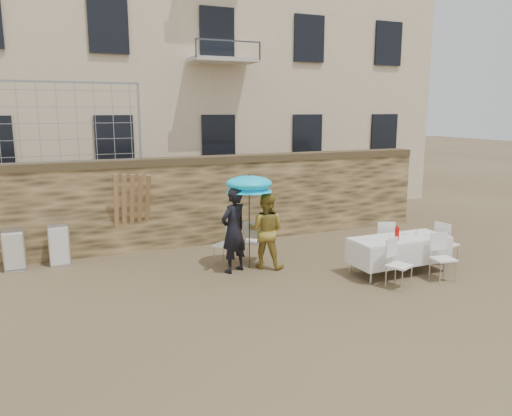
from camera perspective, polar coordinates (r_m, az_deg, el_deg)
name	(u,v)px	position (r m, az deg, el deg)	size (l,w,h in m)	color
ground	(286,314)	(8.65, 3.44, -11.97)	(80.00, 80.00, 0.00)	brown
stone_wall	(198,201)	(12.82, -6.63, 0.76)	(13.00, 0.50, 2.20)	brown
chain_link_fence	(68,123)	(12.11, -20.73, 9.05)	(3.20, 0.06, 1.80)	gray
man_suit	(234,230)	(10.50, -2.58, -2.55)	(0.66, 0.44, 1.82)	black
woman_dress	(266,231)	(10.80, 1.15, -2.60)	(0.80, 0.63, 1.65)	gold
umbrella	(249,186)	(10.56, -0.79, 2.49)	(1.03, 1.03, 1.92)	#3F3F44
couple_chair_left	(225,244)	(11.11, -3.57, -4.08)	(0.48, 0.48, 0.96)	white
couple_chair_right	(254,240)	(11.35, -0.24, -3.72)	(0.48, 0.48, 0.96)	white
banquet_table	(400,239)	(10.88, 16.09, -3.46)	(2.10, 0.85, 0.78)	silver
soda_bottle	(397,234)	(10.60, 15.81, -2.86)	(0.09, 0.09, 0.26)	red
table_chair_front_left	(399,264)	(10.02, 16.06, -6.20)	(0.48, 0.48, 0.96)	white
table_chair_front_right	(443,258)	(10.74, 20.63, -5.33)	(0.48, 0.48, 0.96)	white
table_chair_back	(383,241)	(11.67, 14.30, -3.67)	(0.48, 0.48, 0.96)	white
table_chair_side	(446,243)	(11.93, 20.94, -3.74)	(0.48, 0.48, 0.96)	white
chair_stack_left	(14,247)	(12.08, -25.88, -4.06)	(0.46, 0.55, 0.92)	white
chair_stack_right	(59,243)	(12.06, -21.61, -3.74)	(0.46, 0.47, 0.92)	white
wood_planks	(129,213)	(12.14, -14.26, -0.57)	(0.70, 0.20, 2.00)	#A37749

